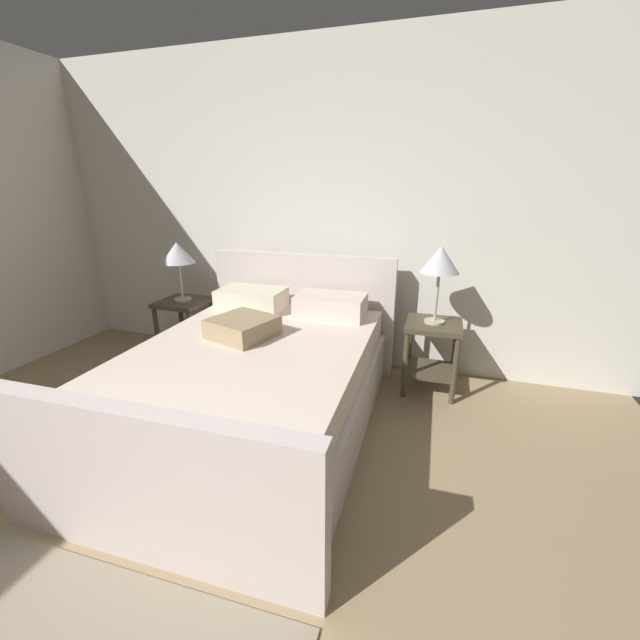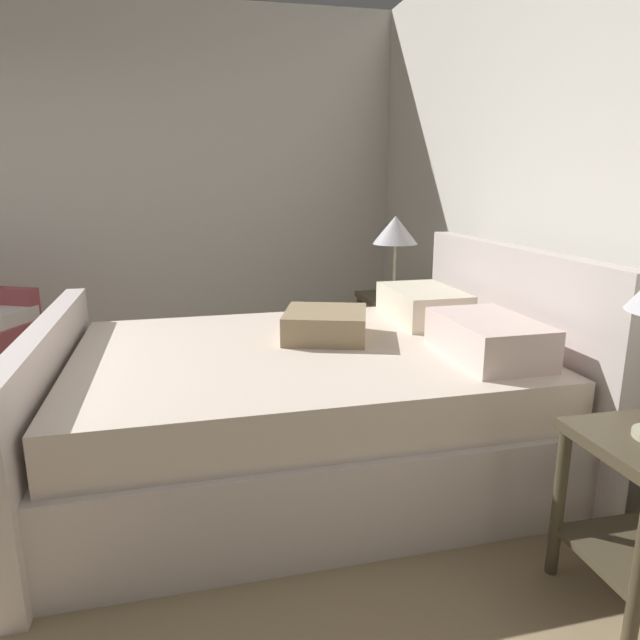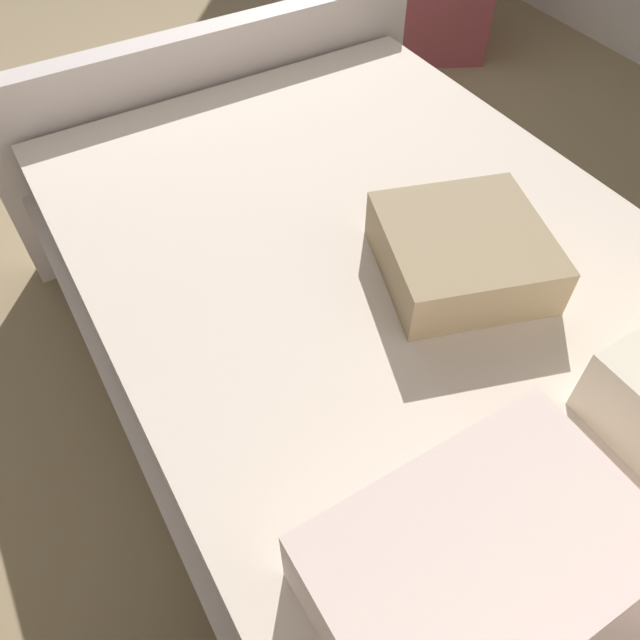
% 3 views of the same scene
% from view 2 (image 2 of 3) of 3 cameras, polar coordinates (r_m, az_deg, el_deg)
% --- Properties ---
extents(wall_back, '(5.50, 0.12, 2.82)m').
position_cam_2_polar(wall_back, '(3.06, 25.14, 12.98)').
color(wall_back, silver).
rests_on(wall_back, ground).
extents(bed, '(1.74, 2.36, 1.07)m').
position_cam_2_polar(bed, '(2.80, -1.07, -8.14)').
color(bed, silver).
rests_on(bed, ground).
extents(nightstand_left, '(0.44, 0.44, 0.60)m').
position_cam_2_polar(nightstand_left, '(4.07, 7.31, -0.23)').
color(nightstand_left, '#483F2C').
rests_on(nightstand_left, ground).
extents(table_lamp_left, '(0.31, 0.31, 0.55)m').
position_cam_2_polar(table_lamp_left, '(3.96, 7.60, 8.79)').
color(table_lamp_left, '#B7B293').
rests_on(table_lamp_left, nightstand_left).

